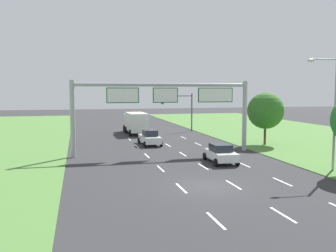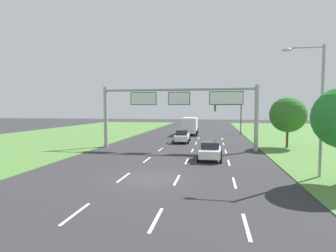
# 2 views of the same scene
# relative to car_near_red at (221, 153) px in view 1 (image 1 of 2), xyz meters

# --- Properties ---
(ground_plane) EXTENTS (200.00, 200.00, 0.00)m
(ground_plane) POSITION_rel_car_near_red_xyz_m (-3.71, -7.22, -0.79)
(ground_plane) COLOR #2D2D30
(lane_dashes_inner_left) EXTENTS (0.14, 44.40, 0.01)m
(lane_dashes_inner_left) POSITION_rel_car_near_red_xyz_m (-5.46, -4.22, -0.79)
(lane_dashes_inner_left) COLOR white
(lane_dashes_inner_left) RESTS_ON ground_plane
(lane_dashes_inner_right) EXTENTS (0.14, 44.40, 0.01)m
(lane_dashes_inner_right) POSITION_rel_car_near_red_xyz_m (-1.96, -4.22, -0.79)
(lane_dashes_inner_right) COLOR white
(lane_dashes_inner_right) RESTS_ON ground_plane
(lane_dashes_slip) EXTENTS (0.14, 44.40, 0.01)m
(lane_dashes_slip) POSITION_rel_car_near_red_xyz_m (1.54, -4.22, -0.79)
(lane_dashes_slip) COLOR white
(lane_dashes_slip) RESTS_ON ground_plane
(car_near_red) EXTENTS (2.13, 4.06, 1.58)m
(car_near_red) POSITION_rel_car_near_red_xyz_m (0.00, 0.00, 0.00)
(car_near_red) COLOR white
(car_near_red) RESTS_ON ground_plane
(car_lead_silver) EXTENTS (2.14, 4.51, 1.69)m
(car_lead_silver) POSITION_rel_car_near_red_xyz_m (-3.89, 11.51, 0.02)
(car_lead_silver) COLOR white
(car_lead_silver) RESTS_ON ground_plane
(box_truck) EXTENTS (2.78, 7.59, 2.98)m
(box_truck) POSITION_rel_car_near_red_xyz_m (-3.79, 22.62, 0.85)
(box_truck) COLOR silver
(box_truck) RESTS_ON ground_plane
(sign_gantry) EXTENTS (17.24, 0.44, 7.00)m
(sign_gantry) POSITION_rel_car_near_red_xyz_m (-3.48, 5.45, 4.16)
(sign_gantry) COLOR #9EA0A5
(sign_gantry) RESTS_ON ground_plane
(traffic_light_mast) EXTENTS (4.76, 0.49, 5.60)m
(traffic_light_mast) POSITION_rel_car_near_red_xyz_m (3.03, 24.26, 3.08)
(traffic_light_mast) COLOR #47494F
(traffic_light_mast) RESTS_ON ground_plane
(street_lamp) EXTENTS (2.61, 0.32, 8.50)m
(street_lamp) POSITION_rel_car_near_red_xyz_m (6.68, -5.07, 4.29)
(street_lamp) COLOR #9EA0A5
(street_lamp) RESTS_ON ground_plane
(roadside_tree_mid) EXTENTS (4.01, 4.01, 5.83)m
(roadside_tree_mid) POSITION_rel_car_near_red_xyz_m (8.54, 8.34, 3.03)
(roadside_tree_mid) COLOR #513823
(roadside_tree_mid) RESTS_ON ground_plane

